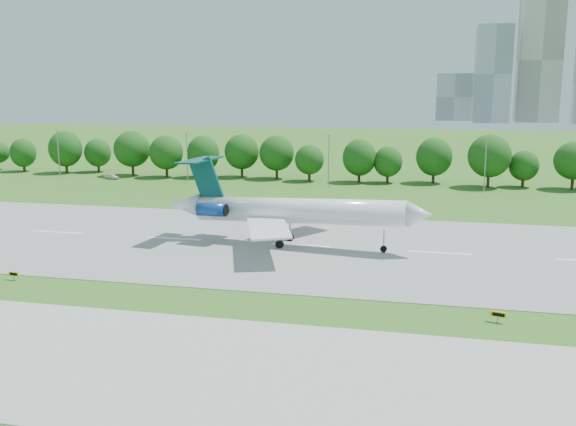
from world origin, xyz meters
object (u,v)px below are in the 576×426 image
at_px(airliner, 286,209).
at_px(service_vehicle_b, 112,177).
at_px(taxi_sign_left, 14,274).
at_px(service_vehicle_a, 204,179).

distance_m(airliner, service_vehicle_b, 82.06).
height_order(airliner, service_vehicle_b, airliner).
bearing_deg(service_vehicle_b, airliner, -119.15).
distance_m(airliner, taxi_sign_left, 37.72).
relative_size(service_vehicle_a, service_vehicle_b, 0.84).
relative_size(airliner, service_vehicle_a, 12.12).
xyz_separation_m(service_vehicle_a, service_vehicle_b, (-24.00, -1.77, 0.13)).
bearing_deg(service_vehicle_a, airliner, -147.82).
bearing_deg(service_vehicle_b, taxi_sign_left, -144.44).
bearing_deg(service_vehicle_a, taxi_sign_left, -173.79).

